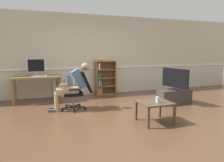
{
  "coord_description": "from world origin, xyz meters",
  "views": [
    {
      "loc": [
        -1.6,
        -4.12,
        1.47
      ],
      "look_at": [
        0.15,
        0.85,
        0.7
      ],
      "focal_mm": 32.2,
      "sensor_mm": 36.0,
      "label": 1
    }
  ],
  "objects": [
    {
      "name": "tv_stand",
      "position": [
        1.93,
        0.57,
        0.2
      ],
      "size": [
        0.94,
        0.4,
        0.4
      ],
      "color": "#3D3833",
      "rests_on": "ground_plane"
    },
    {
      "name": "tv_screen",
      "position": [
        1.93,
        0.57,
        0.72
      ],
      "size": [
        0.26,
        0.91,
        0.61
      ],
      "rotation": [
        0.0,
        0.0,
        1.78
      ],
      "color": "black",
      "rests_on": "tv_stand"
    },
    {
      "name": "ground_plane",
      "position": [
        0.0,
        0.0,
        0.0
      ],
      "size": [
        18.0,
        18.0,
        0.0
      ],
      "primitive_type": "plane",
      "color": "brown"
    },
    {
      "name": "computer_mouse",
      "position": [
        -1.48,
        2.03,
        0.77
      ],
      "size": [
        0.06,
        0.1,
        0.03
      ],
      "primitive_type": "cube",
      "color": "white",
      "rests_on": "computer_desk"
    },
    {
      "name": "person_seated",
      "position": [
        -0.88,
        0.94,
        0.64
      ],
      "size": [
        1.05,
        0.41,
        1.2
      ],
      "rotation": [
        0.0,
        0.0,
        -1.66
      ],
      "color": "tan",
      "rests_on": "ground_plane"
    },
    {
      "name": "coffee_table",
      "position": [
        0.59,
        -0.6,
        0.38
      ],
      "size": [
        0.66,
        0.59,
        0.44
      ],
      "color": "#4C3D2D",
      "rests_on": "ground_plane"
    },
    {
      "name": "computer_desk",
      "position": [
        -1.74,
        2.15,
        0.66
      ],
      "size": [
        1.36,
        0.66,
        0.76
      ],
      "color": "olive",
      "rests_on": "ground_plane"
    },
    {
      "name": "office_chair",
      "position": [
        -0.71,
        0.93,
        0.52
      ],
      "size": [
        0.81,
        0.62,
        0.97
      ],
      "rotation": [
        0.0,
        0.0,
        -1.66
      ],
      "color": "black",
      "rests_on": "ground_plane"
    },
    {
      "name": "bookshelf",
      "position": [
        0.41,
        2.44,
        0.57
      ],
      "size": [
        0.71,
        0.29,
        1.21
      ],
      "color": "brown",
      "rests_on": "ground_plane"
    },
    {
      "name": "radiator",
      "position": [
        -0.79,
        2.54,
        0.29
      ],
      "size": [
        0.97,
        0.08,
        0.59
      ],
      "color": "white",
      "rests_on": "ground_plane"
    },
    {
      "name": "keyboard",
      "position": [
        -1.7,
        2.01,
        0.77
      ],
      "size": [
        0.38,
        0.12,
        0.02
      ],
      "primitive_type": "cube",
      "color": "silver",
      "rests_on": "computer_desk"
    },
    {
      "name": "imac_monitor",
      "position": [
        -1.75,
        2.23,
        1.05
      ],
      "size": [
        0.5,
        0.14,
        0.51
      ],
      "color": "silver",
      "rests_on": "computer_desk"
    },
    {
      "name": "back_wall",
      "position": [
        0.0,
        2.65,
        1.35
      ],
      "size": [
        12.0,
        0.13,
        2.7
      ],
      "color": "beige",
      "rests_on": "ground_plane"
    },
    {
      "name": "drinking_glass",
      "position": [
        0.61,
        -0.64,
        0.5
      ],
      "size": [
        0.07,
        0.07,
        0.12
      ],
      "primitive_type": "cylinder",
      "color": "silver",
      "rests_on": "coffee_table"
    }
  ]
}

